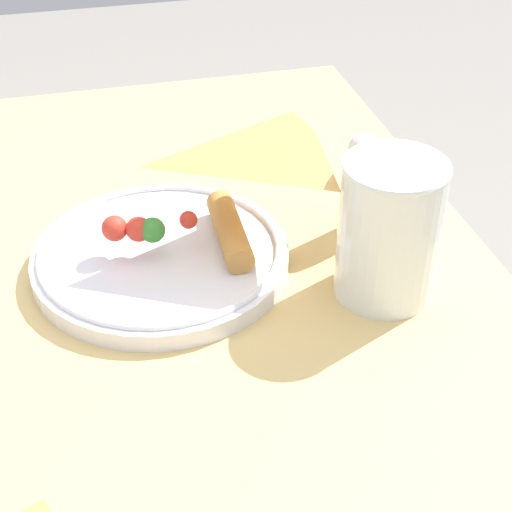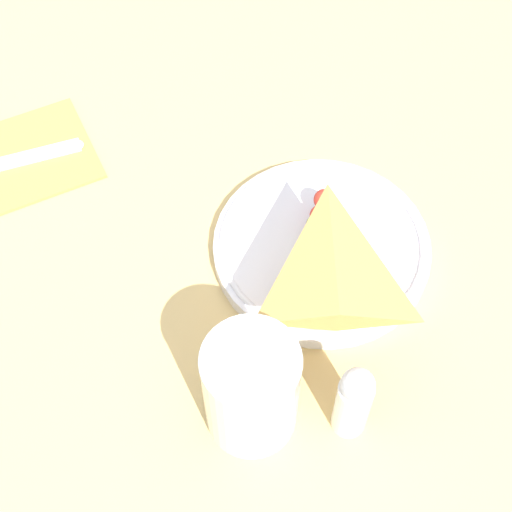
% 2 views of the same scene
% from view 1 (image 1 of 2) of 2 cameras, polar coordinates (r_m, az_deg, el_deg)
% --- Properties ---
extents(dining_table, '(1.01, 0.78, 0.71)m').
position_cam_1_polar(dining_table, '(0.67, -13.67, -15.65)').
color(dining_table, '#DBB770').
rests_on(dining_table, ground_plane).
extents(plate_pizza, '(0.22, 0.22, 0.05)m').
position_cam_1_polar(plate_pizza, '(0.67, -7.01, 0.31)').
color(plate_pizza, white).
rests_on(plate_pizza, dining_table).
extents(milk_glass, '(0.08, 0.08, 0.12)m').
position_cam_1_polar(milk_glass, '(0.63, 9.60, 1.44)').
color(milk_glass, white).
rests_on(milk_glass, dining_table).
extents(salt_shaker, '(0.03, 0.03, 0.10)m').
position_cam_1_polar(salt_shaker, '(0.70, 7.66, 5.17)').
color(salt_shaker, silver).
rests_on(salt_shaker, dining_table).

